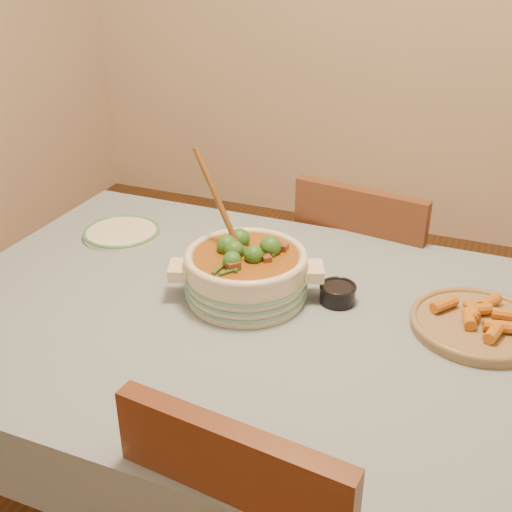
% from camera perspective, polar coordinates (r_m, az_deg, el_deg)
% --- Properties ---
extents(dining_table, '(1.68, 1.08, 0.76)m').
position_cam_1_polar(dining_table, '(1.57, 1.61, -8.43)').
color(dining_table, brown).
rests_on(dining_table, floor).
extents(stew_casserole, '(0.38, 0.38, 0.36)m').
position_cam_1_polar(stew_casserole, '(1.57, -0.90, -1.25)').
color(stew_casserole, beige).
rests_on(stew_casserole, dining_table).
extents(white_plate, '(0.24, 0.24, 0.02)m').
position_cam_1_polar(white_plate, '(1.95, -11.85, 2.07)').
color(white_plate, silver).
rests_on(white_plate, dining_table).
extents(condiment_bowl, '(0.10, 0.10, 0.05)m').
position_cam_1_polar(condiment_bowl, '(1.58, 7.27, -3.23)').
color(condiment_bowl, black).
rests_on(condiment_bowl, dining_table).
extents(fried_plate, '(0.39, 0.39, 0.05)m').
position_cam_1_polar(fried_plate, '(1.55, 19.06, -5.59)').
color(fried_plate, '#977C53').
rests_on(fried_plate, dining_table).
extents(chair_far, '(0.47, 0.47, 0.89)m').
position_cam_1_polar(chair_far, '(2.18, 9.67, -2.72)').
color(chair_far, brown).
rests_on(chair_far, floor).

